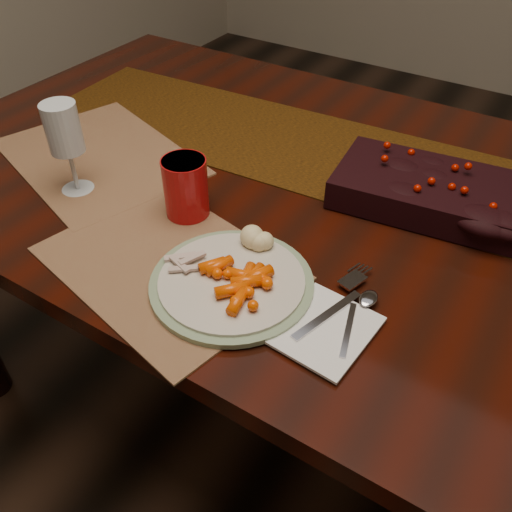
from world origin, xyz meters
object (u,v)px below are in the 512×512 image
Objects in this scene: dining_table at (316,322)px; dinner_plate at (232,282)px; mashed_potatoes at (249,236)px; placemat_main at (167,263)px; red_cup at (186,187)px; baby_carrots at (226,279)px; turkey_shreds at (182,259)px; wine_glass at (68,149)px; napkin at (325,329)px; centerpiece at (439,189)px.

dinner_plate is (-0.01, -0.32, 0.39)m from dining_table.
dining_table is 0.48m from mashed_potatoes.
dinner_plate is at bearing -92.09° from dining_table.
red_cup is (-0.06, 0.13, 0.06)m from placemat_main.
turkey_shreds is at bearing 179.43° from baby_carrots.
red_cup reaches higher than baby_carrots.
placemat_main is 0.31m from wine_glass.
napkin is at bearing 1.55° from turkey_shreds.
dining_table is 10.03× the size of wine_glass.
napkin is at bearing -7.11° from wine_glass.
napkin is 1.32× the size of red_cup.
placemat_main is 5.23× the size of turkey_shreds.
mashed_potatoes is 0.57× the size of napkin.
dining_table is 0.52m from red_cup.
red_cup reaches higher than mashed_potatoes.
placemat_main is 3.62× the size of red_cup.
napkin is (-0.03, -0.39, -0.03)m from centerpiece.
dining_table is at bearing 80.78° from placemat_main.
dining_table is 12.47× the size of napkin.
dining_table is 0.53m from turkey_shreds.
turkey_shreds is at bearing -126.10° from mashed_potatoes.
mashed_potatoes is (-0.03, -0.24, 0.42)m from dining_table.
turkey_shreds is at bearing -125.93° from centerpiece.
mashed_potatoes is (-0.02, 0.08, 0.03)m from dinner_plate.
napkin is (0.17, 0.01, -0.02)m from baby_carrots.
dining_table is 0.52m from placemat_main.
dinner_plate is 1.79× the size of napkin.
centerpiece is 4.92× the size of turkey_shreds.
mashed_potatoes is at bearing 159.68° from napkin.
turkey_shreds is at bearing -173.77° from napkin.
red_cup is (-0.16, 0.04, 0.02)m from mashed_potatoes.
dining_table is at bearing 87.89° from baby_carrots.
napkin is (0.17, -0.01, -0.00)m from dinner_plate.
turkey_shreds reaches higher than dinner_plate.
dinner_plate is at bearing 8.01° from turkey_shreds.
mashed_potatoes is at bearing -13.30° from red_cup.
mashed_potatoes is at bearing 2.11° from wine_glass.
mashed_potatoes is 0.12m from turkey_shreds.
placemat_main is 2.75× the size of napkin.
wine_glass reaches higher than dinner_plate.
placemat_main is at bearing -66.29° from red_cup.
turkey_shreds is at bearing -171.99° from dinner_plate.
napkin is (0.15, -0.33, 0.38)m from dining_table.
dining_table is 17.32× the size of baby_carrots.
napkin is at bearing 13.59° from placemat_main.
dining_table is 0.46m from centerpiece.
wine_glass is (-0.39, -0.01, 0.05)m from mashed_potatoes.
dinner_plate is 0.22m from red_cup.
wine_glass is (-0.58, 0.07, 0.08)m from napkin.
wine_glass is (-0.41, 0.08, 0.06)m from baby_carrots.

